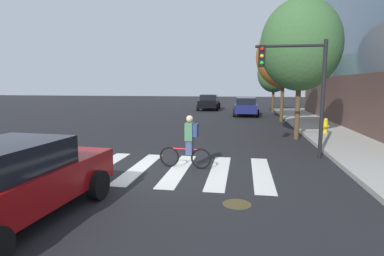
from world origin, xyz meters
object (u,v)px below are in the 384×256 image
at_px(traffic_light_near, 299,78).
at_px(street_tree_near, 301,45).
at_px(manhole_cover, 237,204).
at_px(sedan_far, 209,102).
at_px(cyclist, 189,142).
at_px(sedan_near, 11,182).
at_px(fire_hydrant, 326,126).
at_px(sedan_mid, 246,106).
at_px(street_tree_far, 274,74).
at_px(street_tree_mid, 284,56).

distance_m(traffic_light_near, street_tree_near, 4.30).
xyz_separation_m(manhole_cover, sedan_far, (-3.46, 25.92, 0.83)).
bearing_deg(manhole_cover, cyclist, 119.27).
relative_size(sedan_near, fire_hydrant, 6.04).
relative_size(sedan_far, street_tree_near, 0.71).
distance_m(manhole_cover, sedan_mid, 20.34).
relative_size(sedan_mid, fire_hydrant, 5.70).
bearing_deg(street_tree_far, sedan_mid, -127.95).
height_order(fire_hydrant, street_tree_far, street_tree_far).
relative_size(sedan_near, street_tree_far, 0.87).
bearing_deg(street_tree_far, traffic_light_near, -92.54).
distance_m(sedan_near, street_tree_near, 13.12).
distance_m(sedan_far, fire_hydrant, 17.58).
relative_size(traffic_light_near, street_tree_near, 0.63).
distance_m(sedan_far, street_tree_mid, 12.12).
height_order(sedan_near, cyclist, cyclist).
xyz_separation_m(manhole_cover, street_tree_far, (2.87, 23.59, 3.64)).
bearing_deg(fire_hydrant, street_tree_near, -142.29).
xyz_separation_m(sedan_mid, fire_hydrant, (4.01, -10.17, -0.26)).
xyz_separation_m(street_tree_near, street_tree_far, (0.19, 14.71, -0.83)).
xyz_separation_m(sedan_mid, street_tree_far, (2.55, 3.27, 2.86)).
bearing_deg(street_tree_far, fire_hydrant, -83.80).
height_order(sedan_near, traffic_light_near, traffic_light_near).
height_order(manhole_cover, sedan_far, sedan_far).
height_order(manhole_cover, street_tree_mid, street_tree_mid).
height_order(manhole_cover, cyclist, cyclist).
height_order(sedan_mid, traffic_light_near, traffic_light_near).
bearing_deg(street_tree_mid, sedan_mid, 121.59).
bearing_deg(street_tree_near, traffic_light_near, -99.24).
distance_m(fire_hydrant, street_tree_mid, 7.49).
height_order(manhole_cover, sedan_near, sedan_near).
xyz_separation_m(street_tree_mid, street_tree_far, (0.05, 7.33, -0.95)).
distance_m(sedan_mid, sedan_far, 6.75).
height_order(fire_hydrant, street_tree_near, street_tree_near).
height_order(cyclist, street_tree_far, street_tree_far).
distance_m(fire_hydrant, street_tree_far, 13.87).
xyz_separation_m(sedan_mid, street_tree_mid, (2.50, -4.06, 3.81)).
height_order(sedan_near, street_tree_far, street_tree_far).
height_order(sedan_far, fire_hydrant, sedan_far).
distance_m(street_tree_mid, street_tree_far, 7.39).
xyz_separation_m(fire_hydrant, street_tree_far, (-1.46, 13.43, 3.12)).
distance_m(cyclist, street_tree_mid, 14.62).
bearing_deg(sedan_mid, fire_hydrant, -68.49).
distance_m(manhole_cover, cyclist, 3.36).
distance_m(sedan_mid, street_tree_mid, 6.10).
bearing_deg(cyclist, street_tree_far, 77.88).
xyz_separation_m(manhole_cover, sedan_mid, (0.32, 20.32, 0.79)).
bearing_deg(sedan_far, street_tree_near, -70.18).
relative_size(traffic_light_near, street_tree_far, 0.78).
xyz_separation_m(sedan_far, cyclist, (1.87, -23.09, 0.01)).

